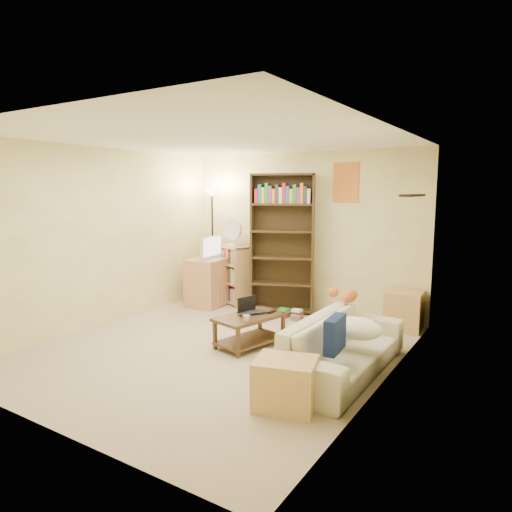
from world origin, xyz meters
name	(u,v)px	position (x,y,z in m)	size (l,w,h in m)	color
room	(217,215)	(0.00, 0.01, 1.62)	(4.50, 4.54, 2.52)	#C6AD94
sofa	(342,346)	(1.55, 0.10, 0.29)	(0.79, 1.97, 0.57)	beige
navy_pillow	(335,334)	(1.64, -0.33, 0.55)	(0.38, 0.11, 0.34)	#121F4F
cream_blanket	(357,328)	(1.69, 0.14, 0.49)	(0.53, 0.38, 0.23)	white
tabby_cat	(347,295)	(1.30, 0.86, 0.65)	(0.45, 0.16, 0.16)	orange
coffee_table	(250,327)	(0.28, 0.28, 0.24)	(0.67, 0.96, 0.39)	#46301B
laptop	(254,314)	(0.31, 0.31, 0.40)	(0.41, 0.45, 0.03)	black
laptop_screen	(247,304)	(0.19, 0.34, 0.50)	(0.01, 0.29, 0.19)	white
mug	(246,318)	(0.40, 0.03, 0.43)	(0.10, 0.10, 0.08)	silver
tv_remote	(272,312)	(0.44, 0.54, 0.40)	(0.05, 0.16, 0.02)	black
tv_stand	(209,282)	(-1.40, 1.62, 0.39)	(0.53, 0.74, 0.79)	tan
television	(208,247)	(-1.40, 1.62, 0.98)	(0.16, 0.66, 0.38)	black
tall_bookshelf	(282,240)	(-0.14, 1.87, 1.14)	(1.02, 0.67, 2.16)	#3B2916
short_bookshelf	(232,274)	(-1.17, 1.96, 0.49)	(0.82, 0.59, 0.98)	tan
desk_fan	(232,232)	(-1.12, 1.91, 1.22)	(0.35, 0.20, 0.46)	white
floor_lamp	(212,212)	(-1.51, 1.88, 1.55)	(0.33, 0.33, 1.94)	black
side_table	(404,310)	(1.72, 1.97, 0.27)	(0.47, 0.47, 0.54)	tan
end_cabinet	(286,383)	(1.42, -0.91, 0.22)	(0.53, 0.44, 0.44)	tan
book_stacks	(291,314)	(0.16, 1.60, 0.08)	(0.41, 0.17, 0.17)	red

